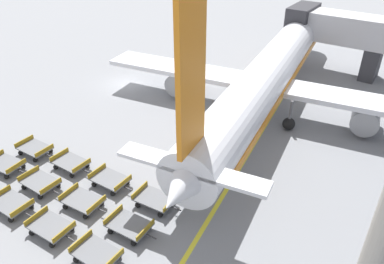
{
  "coord_description": "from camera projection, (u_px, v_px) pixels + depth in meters",
  "views": [
    {
      "loc": [
        26.03,
        -27.49,
        16.67
      ],
      "look_at": [
        13.6,
        -8.07,
        2.52
      ],
      "focal_mm": 35.0,
      "sensor_mm": 36.0,
      "label": 1
    }
  ],
  "objects": [
    {
      "name": "baggage_dolly_row_mid_a_col_a",
      "position": [
        6.0,
        164.0,
        27.13
      ],
      "size": [
        3.25,
        1.91,
        0.92
      ],
      "color": "slate",
      "rests_on": "ground_plane"
    },
    {
      "name": "baggage_dolly_row_mid_b_col_b",
      "position": [
        71.0,
        163.0,
        27.27
      ],
      "size": [
        3.21,
        1.83,
        0.92
      ],
      "color": "slate",
      "rests_on": "ground_plane"
    },
    {
      "name": "baggage_dolly_row_mid_a_col_d",
      "position": [
        129.0,
        225.0,
        21.99
      ],
      "size": [
        3.22,
        1.85,
        0.92
      ],
      "color": "slate",
      "rests_on": "ground_plane"
    },
    {
      "name": "stand_guidance_stripe",
      "position": [
        246.0,
        157.0,
        28.72
      ],
      "size": [
        3.26,
        23.33,
        0.01
      ],
      "color": "yellow",
      "rests_on": "ground_plane"
    },
    {
      "name": "ground_plane",
      "position": [
        126.0,
        84.0,
        40.42
      ],
      "size": [
        500.0,
        500.0,
        0.0
      ],
      "primitive_type": "plane",
      "color": "gray"
    },
    {
      "name": "baggage_dolly_row_near_col_d",
      "position": [
        97.0,
        254.0,
        20.21
      ],
      "size": [
        3.21,
        1.82,
        0.92
      ],
      "color": "slate",
      "rests_on": "ground_plane"
    },
    {
      "name": "baggage_dolly_row_near_col_b",
      "position": [
        11.0,
        204.0,
        23.56
      ],
      "size": [
        3.2,
        1.8,
        0.92
      ],
      "color": "slate",
      "rests_on": "ground_plane"
    },
    {
      "name": "baggage_dolly_row_mid_b_col_a",
      "position": [
        35.0,
        149.0,
        28.86
      ],
      "size": [
        3.19,
        1.79,
        0.92
      ],
      "color": "slate",
      "rests_on": "ground_plane"
    },
    {
      "name": "airplane",
      "position": [
        270.0,
        74.0,
        33.76
      ],
      "size": [
        31.99,
        39.67,
        13.75
      ],
      "color": "silver",
      "rests_on": "ground_plane"
    },
    {
      "name": "baggage_dolly_row_mid_a_col_c",
      "position": [
        83.0,
        201.0,
        23.79
      ],
      "size": [
        3.23,
        1.86,
        0.92
      ],
      "color": "slate",
      "rests_on": "ground_plane"
    },
    {
      "name": "baggage_dolly_row_mid_a_col_b",
      "position": [
        40.0,
        183.0,
        25.36
      ],
      "size": [
        3.22,
        1.84,
        0.92
      ],
      "color": "slate",
      "rests_on": "ground_plane"
    },
    {
      "name": "baggage_dolly_row_mid_b_col_c",
      "position": [
        110.0,
        180.0,
        25.61
      ],
      "size": [
        3.2,
        1.8,
        0.92
      ],
      "color": "slate",
      "rests_on": "ground_plane"
    },
    {
      "name": "baggage_dolly_row_near_col_c",
      "position": [
        51.0,
        227.0,
        21.89
      ],
      "size": [
        3.21,
        1.82,
        0.92
      ],
      "color": "slate",
      "rests_on": "ground_plane"
    },
    {
      "name": "baggage_dolly_row_mid_b_col_d",
      "position": [
        155.0,
        199.0,
        23.92
      ],
      "size": [
        3.23,
        1.88,
        0.92
      ],
      "color": "slate",
      "rests_on": "ground_plane"
    }
  ]
}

